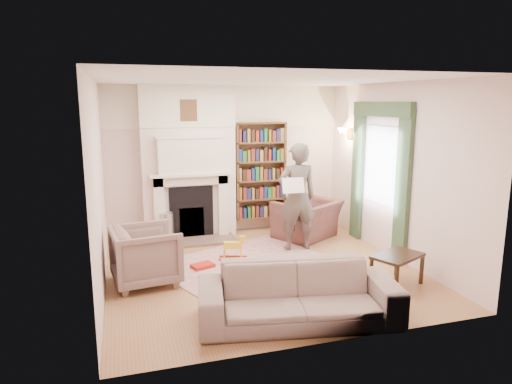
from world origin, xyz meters
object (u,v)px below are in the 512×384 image
object	(u,v)px
coffee_table	(397,270)
rocking_horse	(233,248)
armchair_reading	(307,219)
sofa	(298,294)
man_reading	(297,197)
bookcase	(260,171)
armchair_left	(146,255)
paraffin_heater	(167,227)

from	to	relation	value
coffee_table	rocking_horse	bearing A→B (deg)	114.01
armchair_reading	sofa	size ratio (longest dim) A/B	0.47
sofa	rocking_horse	distance (m)	2.26
armchair_reading	man_reading	xyz separation A→B (m)	(-0.45, -0.60, 0.57)
bookcase	coffee_table	xyz separation A→B (m)	(0.96, -3.26, -0.95)
sofa	rocking_horse	bearing A→B (deg)	105.71
man_reading	armchair_left	bearing A→B (deg)	19.70
armchair_left	coffee_table	xyz separation A→B (m)	(3.29, -1.09, -0.18)
armchair_left	man_reading	bearing A→B (deg)	-80.64
coffee_table	rocking_horse	distance (m)	2.54
sofa	paraffin_heater	distance (m)	3.68
armchair_left	coffee_table	distance (m)	3.47
armchair_left	rocking_horse	bearing A→B (deg)	-74.95
bookcase	armchair_left	distance (m)	3.27
man_reading	rocking_horse	world-z (taller)	man_reading
man_reading	coffee_table	xyz separation A→B (m)	(0.74, -1.87, -0.69)
man_reading	paraffin_heater	world-z (taller)	man_reading
bookcase	man_reading	world-z (taller)	bookcase
armchair_reading	coffee_table	distance (m)	2.49
bookcase	armchair_left	world-z (taller)	bookcase
sofa	man_reading	size ratio (longest dim) A/B	1.24
paraffin_heater	armchair_left	bearing A→B (deg)	-104.50
bookcase	armchair_reading	distance (m)	1.32
paraffin_heater	armchair_reading	bearing A→B (deg)	-10.07
armchair_left	rocking_horse	distance (m)	1.51
armchair_reading	paraffin_heater	xyz separation A→B (m)	(-2.53, 0.45, -0.08)
coffee_table	paraffin_heater	xyz separation A→B (m)	(-2.82, 2.92, 0.05)
paraffin_heater	man_reading	bearing A→B (deg)	-26.75
paraffin_heater	bookcase	bearing A→B (deg)	10.11
bookcase	armchair_reading	xyz separation A→B (m)	(0.67, -0.78, -0.82)
coffee_table	man_reading	bearing A→B (deg)	86.70
armchair_reading	rocking_horse	distance (m)	1.81
armchair_left	coffee_table	world-z (taller)	armchair_left
armchair_reading	man_reading	distance (m)	0.94
rocking_horse	paraffin_heater	bearing A→B (deg)	143.51
coffee_table	paraffin_heater	size ratio (longest dim) A/B	1.27
sofa	coffee_table	bearing A→B (deg)	28.98
man_reading	coffee_table	world-z (taller)	man_reading
armchair_reading	man_reading	world-z (taller)	man_reading
armchair_reading	coffee_table	bearing A→B (deg)	65.54
armchair_reading	sofa	xyz separation A→B (m)	(-1.40, -3.05, -0.02)
bookcase	rocking_horse	bearing A→B (deg)	-120.99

